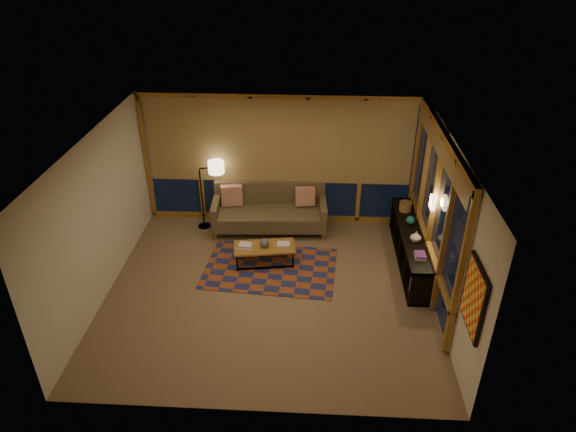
# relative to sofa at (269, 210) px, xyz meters

# --- Properties ---
(floor) EXTENTS (5.50, 5.00, 0.01)m
(floor) POSITION_rel_sofa_xyz_m (0.18, -2.00, -0.46)
(floor) COLOR brown
(floor) RESTS_ON ground
(ceiling) EXTENTS (5.50, 5.00, 0.01)m
(ceiling) POSITION_rel_sofa_xyz_m (0.18, -2.00, 2.24)
(ceiling) COLOR white
(ceiling) RESTS_ON walls
(walls) EXTENTS (5.51, 5.01, 2.70)m
(walls) POSITION_rel_sofa_xyz_m (0.18, -2.00, 0.89)
(walls) COLOR beige
(walls) RESTS_ON floor
(window_wall_back) EXTENTS (5.30, 0.16, 2.60)m
(window_wall_back) POSITION_rel_sofa_xyz_m (0.18, 0.43, 0.89)
(window_wall_back) COLOR #965F25
(window_wall_back) RESTS_ON walls
(window_wall_right) EXTENTS (0.16, 3.70, 2.60)m
(window_wall_right) POSITION_rel_sofa_xyz_m (2.86, -1.40, 0.89)
(window_wall_right) COLOR #965F25
(window_wall_right) RESTS_ON walls
(wall_art) EXTENTS (0.06, 0.74, 0.94)m
(wall_art) POSITION_rel_sofa_xyz_m (2.89, -3.85, 0.99)
(wall_art) COLOR red
(wall_art) RESTS_ON walls
(wall_sconce) EXTENTS (0.12, 0.18, 0.22)m
(wall_sconce) POSITION_rel_sofa_xyz_m (2.80, -1.55, 1.09)
(wall_sconce) COLOR beige
(wall_sconce) RESTS_ON walls
(sofa) EXTENTS (2.29, 1.03, 0.92)m
(sofa) POSITION_rel_sofa_xyz_m (0.00, 0.00, 0.00)
(sofa) COLOR brown
(sofa) RESTS_ON floor
(pillow_left) EXTENTS (0.45, 0.23, 0.43)m
(pillow_left) POSITION_rel_sofa_xyz_m (-0.77, 0.14, 0.21)
(pillow_left) COLOR #B23B19
(pillow_left) RESTS_ON sofa
(pillow_right) EXTENTS (0.40, 0.18, 0.39)m
(pillow_right) POSITION_rel_sofa_xyz_m (0.71, 0.18, 0.19)
(pillow_right) COLOR #B23B19
(pillow_right) RESTS_ON sofa
(area_rug) EXTENTS (2.47, 1.75, 0.01)m
(area_rug) POSITION_rel_sofa_xyz_m (0.12, -1.35, -0.45)
(area_rug) COLOR brown
(area_rug) RESTS_ON floor
(coffee_table) EXTENTS (1.16, 0.67, 0.37)m
(coffee_table) POSITION_rel_sofa_xyz_m (0.01, -1.19, -0.28)
(coffee_table) COLOR #965F25
(coffee_table) RESTS_ON floor
(book_stack_a) EXTENTS (0.25, 0.20, 0.07)m
(book_stack_a) POSITION_rel_sofa_xyz_m (-0.33, -1.25, -0.06)
(book_stack_a) COLOR silver
(book_stack_a) RESTS_ON coffee_table
(book_stack_b) EXTENTS (0.23, 0.18, 0.05)m
(book_stack_b) POSITION_rel_sofa_xyz_m (0.36, -1.15, -0.07)
(book_stack_b) COLOR silver
(book_stack_b) RESTS_ON coffee_table
(ceramic_pot) EXTENTS (0.21, 0.21, 0.17)m
(ceramic_pot) POSITION_rel_sofa_xyz_m (0.01, -1.21, -0.01)
(ceramic_pot) COLOR black
(ceramic_pot) RESTS_ON coffee_table
(floor_lamp) EXTENTS (0.55, 0.44, 1.44)m
(floor_lamp) POSITION_rel_sofa_xyz_m (-1.37, 0.06, 0.26)
(floor_lamp) COLOR black
(floor_lamp) RESTS_ON floor
(bookshelf) EXTENTS (0.40, 2.60, 0.65)m
(bookshelf) POSITION_rel_sofa_xyz_m (2.67, -1.00, -0.13)
(bookshelf) COLOR black
(bookshelf) RESTS_ON floor
(basket) EXTENTS (0.30, 0.30, 0.18)m
(basket) POSITION_rel_sofa_xyz_m (2.65, -0.21, 0.28)
(basket) COLOR brown
(basket) RESTS_ON bookshelf
(teal_bowl) EXTENTS (0.20, 0.20, 0.16)m
(teal_bowl) POSITION_rel_sofa_xyz_m (2.67, -0.72, 0.27)
(teal_bowl) COLOR #146059
(teal_bowl) RESTS_ON bookshelf
(vase) EXTENTS (0.22, 0.22, 0.20)m
(vase) POSITION_rel_sofa_xyz_m (2.67, -1.32, 0.29)
(vase) COLOR #B2A48B
(vase) RESTS_ON bookshelf
(shelf_book_stack) EXTENTS (0.21, 0.28, 0.08)m
(shelf_book_stack) POSITION_rel_sofa_xyz_m (2.67, -1.81, 0.23)
(shelf_book_stack) COLOR silver
(shelf_book_stack) RESTS_ON bookshelf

